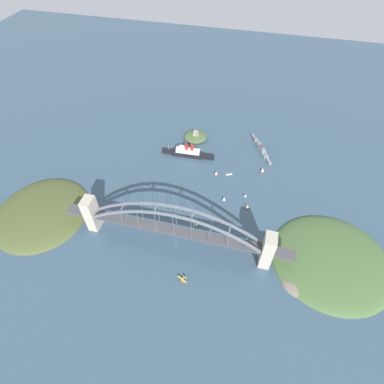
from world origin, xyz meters
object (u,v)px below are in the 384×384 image
(seaplane_taxiing_near_bridge, at_px, (183,279))
(small_boat_3, at_px, (216,173))
(small_boat_1, at_px, (247,206))
(small_boat_5, at_px, (229,174))
(small_boat_4, at_px, (245,195))
(small_boat_6, at_px, (224,199))
(ocean_liner, at_px, (188,153))
(small_boat_2, at_px, (196,226))
(small_boat_0, at_px, (263,170))
(naval_cruiser, at_px, (261,148))
(fort_island_mid_harbor, at_px, (196,136))
(harbor_arch_bridge, at_px, (175,230))
(small_boat_7, at_px, (151,185))

(seaplane_taxiing_near_bridge, xyz_separation_m, small_boat_3, (3.76, 174.16, 1.74))
(small_boat_1, height_order, small_boat_5, small_boat_1)
(small_boat_4, relative_size, small_boat_6, 0.87)
(seaplane_taxiing_near_bridge, bearing_deg, small_boat_3, 88.76)
(ocean_liner, distance_m, small_boat_2, 137.06)
(ocean_liner, relative_size, small_boat_0, 9.64)
(ocean_liner, height_order, small_boat_0, ocean_liner)
(small_boat_0, bearing_deg, naval_cruiser, 97.77)
(fort_island_mid_harbor, xyz_separation_m, small_boat_0, (116.50, -54.19, -0.18))
(small_boat_5, xyz_separation_m, small_boat_6, (1.42, -52.16, 2.86))
(small_boat_5, relative_size, small_boat_6, 1.27)
(small_boat_1, distance_m, small_boat_2, 75.18)
(naval_cruiser, height_order, small_boat_0, naval_cruiser)
(fort_island_mid_harbor, bearing_deg, small_boat_5, -46.09)
(harbor_arch_bridge, height_order, small_boat_7, harbor_arch_bridge)
(fort_island_mid_harbor, bearing_deg, naval_cruiser, -1.48)
(harbor_arch_bridge, distance_m, fort_island_mid_harbor, 209.46)
(ocean_liner, height_order, small_boat_6, ocean_liner)
(small_boat_0, xyz_separation_m, small_boat_7, (-152.89, -68.11, -3.26))
(naval_cruiser, relative_size, small_boat_0, 8.05)
(harbor_arch_bridge, height_order, small_boat_2, harbor_arch_bridge)
(small_boat_1, xyz_separation_m, small_boat_5, (-33.95, 58.06, -2.91))
(naval_cruiser, distance_m, seaplane_taxiing_near_bridge, 256.79)
(naval_cruiser, bearing_deg, small_boat_4, -95.98)
(small_boat_2, bearing_deg, seaplane_taxiing_near_bridge, -87.46)
(naval_cruiser, xyz_separation_m, seaplane_taxiing_near_bridge, (-62.67, -249.02, -0.90))
(small_boat_0, bearing_deg, small_boat_1, -99.89)
(seaplane_taxiing_near_bridge, bearing_deg, small_boat_1, 65.13)
(naval_cruiser, bearing_deg, ocean_liner, -158.68)
(harbor_arch_bridge, distance_m, seaplane_taxiing_near_bridge, 56.01)
(fort_island_mid_harbor, height_order, small_boat_0, fort_island_mid_harbor)
(ocean_liner, distance_m, fort_island_mid_harbor, 45.89)
(naval_cruiser, xyz_separation_m, small_boat_2, (-66.07, -172.64, -2.27))
(small_boat_4, bearing_deg, fort_island_mid_harbor, 131.69)
(harbor_arch_bridge, bearing_deg, naval_cruiser, 67.70)
(seaplane_taxiing_near_bridge, relative_size, small_boat_3, 1.38)
(fort_island_mid_harbor, bearing_deg, seaplane_taxiing_near_bridge, -79.47)
(small_boat_5, bearing_deg, small_boat_0, 20.69)
(seaplane_taxiing_near_bridge, bearing_deg, fort_island_mid_harbor, 100.53)
(small_boat_4, relative_size, small_boat_7, 0.98)
(naval_cruiser, height_order, small_boat_3, naval_cruiser)
(harbor_arch_bridge, height_order, seaplane_taxiing_near_bridge, harbor_arch_bridge)
(fort_island_mid_harbor, distance_m, small_boat_2, 180.80)
(naval_cruiser, xyz_separation_m, small_boat_3, (-58.91, -74.87, 0.84))
(small_boat_1, bearing_deg, small_boat_7, 176.82)
(harbor_arch_bridge, height_order, naval_cruiser, harbor_arch_bridge)
(small_boat_4, xyz_separation_m, small_boat_7, (-134.63, -11.97, -2.21))
(small_boat_0, bearing_deg, small_boat_7, -155.99)
(seaplane_taxiing_near_bridge, xyz_separation_m, small_boat_0, (69.68, 197.67, 1.89))
(fort_island_mid_harbor, xyz_separation_m, small_boat_4, (98.24, -110.32, -1.23))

